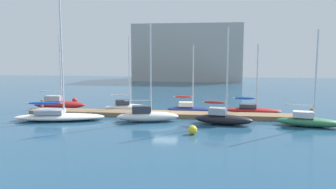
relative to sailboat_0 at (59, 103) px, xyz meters
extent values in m
plane|color=navy|center=(13.05, -2.98, -0.61)|extent=(120.00, 120.00, 0.00)
cube|color=#846647|center=(13.05, -2.98, -0.39)|extent=(28.74, 2.13, 0.43)
cylinder|color=#846647|center=(-0.92, -2.06, 0.04)|extent=(0.28, 0.28, 1.30)
cylinder|color=#846647|center=(27.02, -3.89, 0.04)|extent=(0.28, 0.28, 1.30)
ellipsoid|color=#B21E1E|center=(0.07, 0.00, -0.15)|extent=(6.21, 2.01, 0.92)
cube|color=#9EA3AD|center=(-0.54, -0.02, 0.61)|extent=(1.89, 1.29, 0.60)
cylinder|color=silver|center=(0.38, 0.02, 4.09)|extent=(0.14, 0.14, 7.55)
cylinder|color=silver|center=(-0.91, -0.04, 1.40)|extent=(2.58, 0.22, 0.11)
ellipsoid|color=white|center=(3.29, -6.43, -0.28)|extent=(8.86, 4.01, 0.65)
cube|color=#9EA3AD|center=(2.45, -6.60, 0.25)|extent=(2.85, 2.15, 0.42)
cylinder|color=silver|center=(3.71, -6.35, 6.20)|extent=(0.15, 0.15, 12.32)
cylinder|color=silver|center=(1.94, -6.70, 1.07)|extent=(3.55, 0.81, 0.12)
ellipsoid|color=blue|center=(1.94, -6.70, 1.07)|extent=(3.24, 0.98, 0.28)
ellipsoid|color=white|center=(8.40, -0.52, -0.22)|extent=(5.30, 2.56, 0.78)
cube|color=#333842|center=(7.90, -0.62, 0.43)|extent=(1.72, 1.37, 0.51)
cylinder|color=silver|center=(8.65, -0.47, 3.94)|extent=(0.13, 0.13, 7.53)
cylinder|color=silver|center=(7.61, -0.69, 1.23)|extent=(2.11, 0.55, 0.10)
ellipsoid|color=white|center=(11.80, -5.79, -0.15)|extent=(6.03, 2.74, 0.91)
cube|color=#333842|center=(11.23, -5.91, 0.60)|extent=(1.94, 1.44, 0.59)
cylinder|color=silver|center=(12.08, -5.73, 4.44)|extent=(0.13, 0.13, 8.28)
cylinder|color=silver|center=(10.88, -5.98, 1.39)|extent=(2.42, 0.61, 0.11)
ellipsoid|color=navy|center=(15.46, -0.49, -0.26)|extent=(5.11, 1.86, 0.69)
cube|color=silver|center=(14.95, -0.51, 0.30)|extent=(1.55, 1.24, 0.45)
cylinder|color=silver|center=(15.71, -0.48, 3.39)|extent=(0.13, 0.13, 6.62)
cylinder|color=silver|center=(14.65, -0.51, 1.12)|extent=(2.13, 0.16, 0.10)
ellipsoid|color=#B72D28|center=(14.65, -0.51, 1.12)|extent=(1.92, 0.41, 0.28)
ellipsoid|color=black|center=(18.81, -6.12, -0.16)|extent=(5.43, 2.36, 0.90)
cube|color=#9EA3AD|center=(18.30, -6.03, 0.58)|extent=(1.73, 1.32, 0.58)
cylinder|color=silver|center=(19.07, -6.16, 4.17)|extent=(0.13, 0.13, 7.76)
cylinder|color=silver|center=(17.98, -5.99, 1.37)|extent=(2.19, 0.45, 0.11)
ellipsoid|color=#B72D28|center=(17.98, -5.99, 1.37)|extent=(2.02, 0.67, 0.28)
ellipsoid|color=#B21E1E|center=(22.19, 0.04, -0.31)|extent=(5.97, 1.93, 0.58)
cube|color=#333842|center=(21.60, 0.08, 0.17)|extent=(1.83, 1.21, 0.38)
cylinder|color=silver|center=(22.48, 0.03, 3.37)|extent=(0.14, 0.14, 6.79)
cylinder|color=silver|center=(21.25, 0.10, 0.99)|extent=(2.47, 0.26, 0.11)
ellipsoid|color=blue|center=(21.25, 0.10, 0.99)|extent=(2.24, 0.50, 0.28)
ellipsoid|color=#2D7047|center=(26.29, -6.02, -0.21)|extent=(5.82, 2.54, 0.80)
cube|color=silver|center=(25.74, -5.91, 0.45)|extent=(1.86, 1.35, 0.52)
cylinder|color=silver|center=(26.57, -6.07, 4.00)|extent=(0.13, 0.13, 7.61)
cylinder|color=silver|center=(25.41, -5.85, 1.25)|extent=(2.35, 0.55, 0.11)
sphere|color=red|center=(-0.11, 4.62, -0.28)|extent=(0.66, 0.66, 0.66)
sphere|color=yellow|center=(16.31, -10.18, -0.25)|extent=(0.71, 0.71, 0.71)
cube|color=#ADA89E|center=(11.60, 45.79, 6.10)|extent=(25.68, 13.45, 13.42)
camera|label=1|loc=(17.81, -35.18, 5.64)|focal=34.53mm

